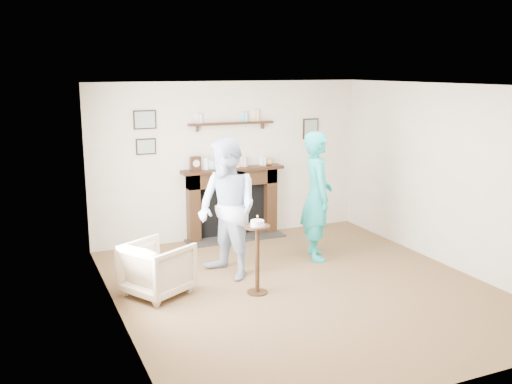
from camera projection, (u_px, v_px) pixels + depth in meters
ground at (302, 288)px, 7.15m from camera, size 5.00×5.00×0.00m
room_shell at (279, 152)px, 7.42m from camera, size 4.54×5.02×2.52m
armchair at (158, 294)px, 6.96m from camera, size 0.97×0.96×0.65m
man at (228, 276)px, 7.55m from camera, size 0.95×1.07×1.84m
woman at (315, 258)px, 8.29m from camera, size 0.61×0.77×1.84m
pedestal_table at (257, 246)px, 6.86m from camera, size 0.31×0.31×0.98m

